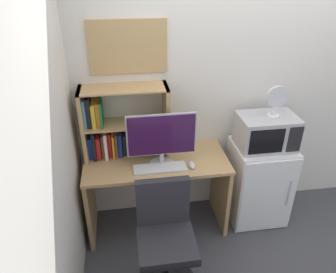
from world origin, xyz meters
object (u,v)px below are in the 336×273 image
desk_fan (276,99)px  wall_corkboard (128,47)px  desk_chair (165,245)px  monitor (162,138)px  computer_mouse (192,165)px  microwave (266,132)px  mini_fridge (258,182)px  hutch_bookshelf (113,125)px  keyboard (160,168)px

desk_fan → wall_corkboard: (-1.22, 0.27, 0.42)m
desk_chair → monitor: bearing=84.9°
computer_mouse → microwave: 0.75m
mini_fridge → desk_chair: 1.20m
wall_corkboard → monitor: bearing=-56.7°
hutch_bookshelf → keyboard: 0.56m
wall_corkboard → microwave: bearing=-12.6°
hutch_bookshelf → mini_fridge: 1.51m
microwave → desk_chair: bearing=-146.8°
desk_chair → wall_corkboard: wall_corkboard is taller
mini_fridge → monitor: bearing=-175.6°
computer_mouse → monitor: bearing=163.1°
monitor → computer_mouse: 0.36m
computer_mouse → desk_chair: (-0.30, -0.51, -0.36)m
monitor → wall_corkboard: wall_corkboard is taller
monitor → microwave: bearing=4.6°
computer_mouse → desk_fan: (0.74, 0.15, 0.50)m
microwave → hutch_bookshelf: bearing=173.5°
monitor → desk_fan: desk_fan is taller
desk_fan → wall_corkboard: bearing=167.5°
desk_fan → monitor: bearing=-175.9°
wall_corkboard → desk_chair: bearing=-79.5°
hutch_bookshelf → monitor: hutch_bookshelf is taller
mini_fridge → desk_chair: size_ratio=0.88×
mini_fridge → microwave: 0.56m
keyboard → microwave: 1.01m
monitor → microwave: (0.96, 0.08, -0.06)m
monitor → microwave: 0.96m
mini_fridge → microwave: (0.00, 0.00, 0.56)m
computer_mouse → desk_chair: 0.69m
computer_mouse → desk_fan: 0.91m
desk_chair → wall_corkboard: 1.58m
wall_corkboard → mini_fridge: bearing=-12.7°
keyboard → microwave: microwave is taller
computer_mouse → wall_corkboard: wall_corkboard is taller
computer_mouse → mini_fridge: bearing=11.9°
mini_fridge → wall_corkboard: bearing=167.3°
hutch_bookshelf → desk_fan: size_ratio=2.66×
desk_chair → microwave: bearing=33.2°
keyboard → desk_chair: (-0.03, -0.51, -0.35)m
monitor → computer_mouse: monitor is taller
hutch_bookshelf → desk_fan: hutch_bookshelf is taller
keyboard → desk_fan: bearing=7.8°
monitor → computer_mouse: size_ratio=5.65×
desk_chair → wall_corkboard: (-0.17, 0.92, 1.28)m
keyboard → computer_mouse: size_ratio=4.36×
desk_fan → wall_corkboard: size_ratio=0.44×
mini_fridge → desk_chair: bearing=-147.0°
microwave → desk_chair: size_ratio=0.55×
microwave → mini_fridge: bearing=-90.2°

